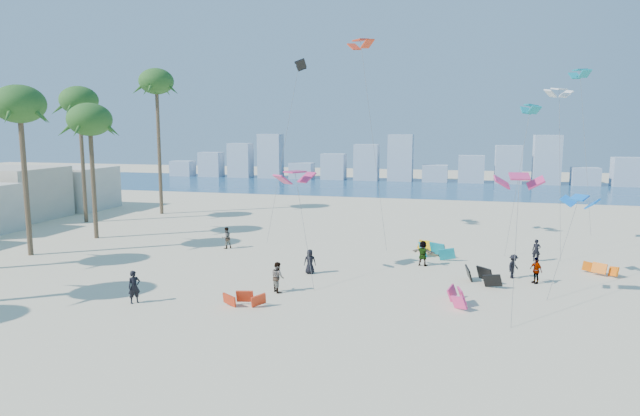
# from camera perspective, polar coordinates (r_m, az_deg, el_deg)

# --- Properties ---
(ground) EXTENTS (220.00, 220.00, 0.00)m
(ground) POSITION_cam_1_polar(r_m,az_deg,el_deg) (24.68, -16.66, -15.52)
(ground) COLOR beige
(ground) RESTS_ON ground
(ocean) EXTENTS (220.00, 220.00, 0.00)m
(ocean) POSITION_cam_1_polar(r_m,az_deg,el_deg) (92.55, 6.68, 2.21)
(ocean) COLOR navy
(ocean) RESTS_ON ground
(kitesurfer_near) EXTENTS (0.78, 0.81, 1.86)m
(kitesurfer_near) POSITION_cam_1_polar(r_m,az_deg,el_deg) (33.14, -18.50, -7.68)
(kitesurfer_near) COLOR black
(kitesurfer_near) RESTS_ON ground
(kitesurfer_mid) EXTENTS (1.12, 1.12, 1.83)m
(kitesurfer_mid) POSITION_cam_1_polar(r_m,az_deg,el_deg) (33.64, -4.36, -7.06)
(kitesurfer_mid) COLOR gray
(kitesurfer_mid) RESTS_ON ground
(kitesurfers_far) EXTENTS (24.73, 8.02, 1.81)m
(kitesurfers_far) POSITION_cam_1_polar(r_m,az_deg,el_deg) (39.80, 8.57, -4.79)
(kitesurfers_far) COLOR black
(kitesurfers_far) RESTS_ON ground
(grounded_kites) EXTENTS (23.20, 17.19, 1.02)m
(grounded_kites) POSITION_cam_1_polar(r_m,az_deg,el_deg) (38.63, 12.93, -5.93)
(grounded_kites) COLOR red
(grounded_kites) RESTS_ON ground
(flying_kites) EXTENTS (36.78, 30.33, 17.23)m
(flying_kites) POSITION_cam_1_polar(r_m,az_deg,el_deg) (43.33, 16.68, 10.17)
(flying_kites) COLOR #DA3073
(flying_kites) RESTS_ON ground
(palm_row) EXTENTS (10.09, 44.80, 16.18)m
(palm_row) POSITION_cam_1_polar(r_m,az_deg,el_deg) (48.90, -29.76, 9.17)
(palm_row) COLOR brown
(palm_row) RESTS_ON ground
(distant_skyline) EXTENTS (85.00, 3.00, 8.40)m
(distant_skyline) POSITION_cam_1_polar(r_m,az_deg,el_deg) (102.32, 6.79, 4.52)
(distant_skyline) COLOR #9EADBF
(distant_skyline) RESTS_ON ground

